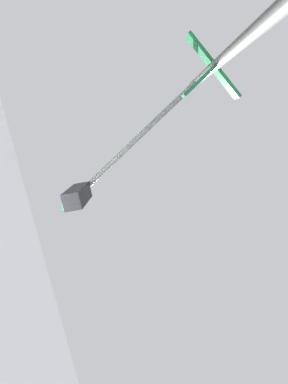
# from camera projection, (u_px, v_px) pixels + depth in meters

# --- Properties ---
(traffic_signal_near) EXTENTS (2.08, 2.96, 6.11)m
(traffic_signal_near) POSITION_uv_depth(u_px,v_px,m) (143.00, 134.00, 3.11)
(traffic_signal_near) COLOR #474C47
(traffic_signal_near) RESTS_ON ground_plane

